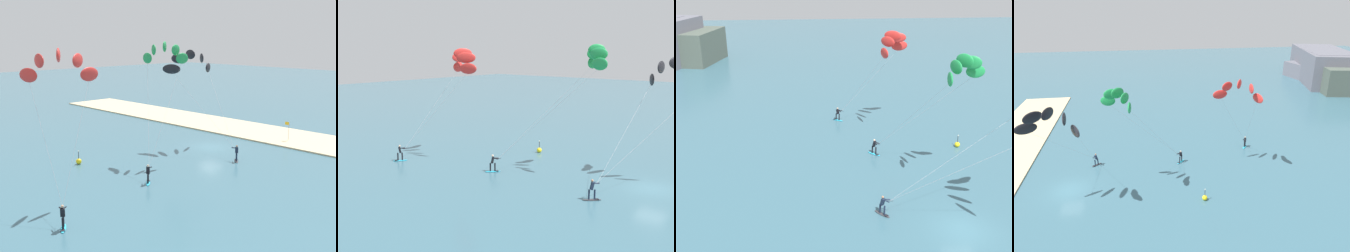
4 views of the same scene
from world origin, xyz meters
TOP-DOWN VIEW (x-y plane):
  - ground_plane at (0.00, 0.00)m, footprint 240.00×240.00m
  - kitesurfer_nearshore at (3.19, -0.08)m, footprint 11.53×6.79m
  - kitesurfer_mid_water at (0.83, 6.51)m, footprint 8.67×10.00m
  - kitesurfer_far_out at (-2.17, 20.27)m, footprint 8.76×7.13m
  - marker_buoy at (4.49, 14.70)m, footprint 0.56×0.56m

SIDE VIEW (x-z plane):
  - ground_plane at x=0.00m, z-range 0.00..0.00m
  - marker_buoy at x=4.49m, z-range -0.39..0.99m
  - kitesurfer_nearshore at x=3.19m, z-range 3.79..14.72m
  - kitesurfer_far_out at x=-2.17m, z-range 4.14..15.75m
  - kitesurfer_mid_water at x=0.83m, z-range 4.36..16.33m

